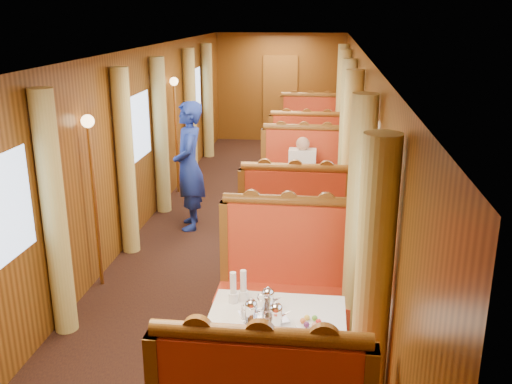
% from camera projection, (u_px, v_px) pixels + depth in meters
% --- Properties ---
extents(floor, '(3.00, 12.00, 0.01)m').
position_uv_depth(floor, '(245.00, 233.00, 8.01)').
color(floor, black).
rests_on(floor, ground).
extents(ceiling, '(3.00, 12.00, 0.01)m').
position_uv_depth(ceiling, '(244.00, 50.00, 7.25)').
color(ceiling, silver).
rests_on(ceiling, wall_left).
extents(wall_far, '(3.00, 0.01, 2.50)m').
position_uv_depth(wall_far, '(280.00, 88.00, 13.30)').
color(wall_far, brown).
rests_on(wall_far, floor).
extents(wall_left, '(0.01, 12.00, 2.50)m').
position_uv_depth(wall_left, '(136.00, 143.00, 7.80)').
color(wall_left, brown).
rests_on(wall_left, floor).
extents(wall_right, '(0.01, 12.00, 2.50)m').
position_uv_depth(wall_right, '(358.00, 149.00, 7.46)').
color(wall_right, brown).
rests_on(wall_right, floor).
extents(doorway_far, '(0.80, 0.04, 2.00)m').
position_uv_depth(doorway_far, '(280.00, 99.00, 13.35)').
color(doorway_far, brown).
rests_on(doorway_far, floor).
extents(table_near, '(1.05, 0.72, 0.75)m').
position_uv_depth(table_near, '(277.00, 357.00, 4.50)').
color(table_near, white).
rests_on(table_near, floor).
extents(banquette_near_aft, '(1.30, 0.55, 1.34)m').
position_uv_depth(banquette_near_aft, '(286.00, 291.00, 5.44)').
color(banquette_near_aft, '#B51814').
rests_on(banquette_near_aft, floor).
extents(table_mid, '(1.05, 0.72, 0.75)m').
position_uv_depth(table_mid, '(299.00, 210.00, 7.81)').
color(table_mid, white).
rests_on(table_mid, floor).
extents(banquette_mid_fwd, '(1.30, 0.55, 1.34)m').
position_uv_depth(banquette_mid_fwd, '(295.00, 234.00, 6.84)').
color(banquette_mid_fwd, '#B51814').
rests_on(banquette_mid_fwd, floor).
extents(banquette_mid_aft, '(1.30, 0.55, 1.34)m').
position_uv_depth(banquette_mid_aft, '(302.00, 185.00, 8.75)').
color(banquette_mid_aft, '#B51814').
rests_on(banquette_mid_aft, floor).
extents(table_far, '(1.05, 0.72, 0.75)m').
position_uv_depth(table_far, '(308.00, 150.00, 11.12)').
color(table_far, white).
rests_on(table_far, floor).
extents(banquette_far_fwd, '(1.30, 0.55, 1.34)m').
position_uv_depth(banquette_far_fwd, '(306.00, 161.00, 10.14)').
color(banquette_far_fwd, '#B51814').
rests_on(banquette_far_fwd, floor).
extents(banquette_far_aft, '(1.30, 0.55, 1.34)m').
position_uv_depth(banquette_far_aft, '(309.00, 137.00, 12.06)').
color(banquette_far_aft, '#B51814').
rests_on(banquette_far_aft, floor).
extents(tea_tray, '(0.41, 0.37, 0.01)m').
position_uv_depth(tea_tray, '(263.00, 317.00, 4.34)').
color(tea_tray, silver).
rests_on(tea_tray, table_near).
extents(teapot_left, '(0.19, 0.17, 0.13)m').
position_uv_depth(teapot_left, '(251.00, 312.00, 4.29)').
color(teapot_left, silver).
rests_on(teapot_left, tea_tray).
extents(teapot_right, '(0.19, 0.15, 0.14)m').
position_uv_depth(teapot_right, '(276.00, 317.00, 4.22)').
color(teapot_right, silver).
rests_on(teapot_right, tea_tray).
extents(teapot_back, '(0.18, 0.15, 0.13)m').
position_uv_depth(teapot_back, '(268.00, 300.00, 4.46)').
color(teapot_back, silver).
rests_on(teapot_back, tea_tray).
extents(fruit_plate, '(0.23, 0.23, 0.05)m').
position_uv_depth(fruit_plate, '(311.00, 323.00, 4.23)').
color(fruit_plate, white).
rests_on(fruit_plate, table_near).
extents(cup_inboard, '(0.08, 0.08, 0.26)m').
position_uv_depth(cup_inboard, '(233.00, 291.00, 4.53)').
color(cup_inboard, white).
rests_on(cup_inboard, table_near).
extents(cup_outboard, '(0.08, 0.08, 0.26)m').
position_uv_depth(cup_outboard, '(243.00, 289.00, 4.57)').
color(cup_outboard, white).
rests_on(cup_outboard, table_near).
extents(rose_vase_mid, '(0.06, 0.06, 0.36)m').
position_uv_depth(rose_vase_mid, '(298.00, 170.00, 7.67)').
color(rose_vase_mid, silver).
rests_on(rose_vase_mid, table_mid).
extents(rose_vase_far, '(0.06, 0.06, 0.36)m').
position_uv_depth(rose_vase_far, '(309.00, 122.00, 10.97)').
color(rose_vase_far, silver).
rests_on(rose_vase_far, table_far).
extents(curtain_left_near_b, '(0.22, 0.22, 2.35)m').
position_uv_depth(curtain_left_near_b, '(54.00, 216.00, 5.24)').
color(curtain_left_near_b, tan).
rests_on(curtain_left_near_b, floor).
extents(window_right_near, '(0.01, 1.20, 0.90)m').
position_uv_depth(window_right_near, '(380.00, 234.00, 4.09)').
color(window_right_near, '#95ADCF').
rests_on(window_right_near, wall_right).
extents(curtain_right_near_a, '(0.22, 0.22, 2.35)m').
position_uv_depth(curtain_right_near_a, '(370.00, 324.00, 3.45)').
color(curtain_right_near_a, tan).
rests_on(curtain_right_near_a, floor).
extents(curtain_right_near_b, '(0.22, 0.22, 2.35)m').
position_uv_depth(curtain_right_near_b, '(358.00, 230.00, 4.92)').
color(curtain_right_near_b, tan).
rests_on(curtain_right_near_b, floor).
extents(window_left_mid, '(0.01, 1.20, 0.90)m').
position_uv_depth(window_left_mid, '(136.00, 129.00, 7.74)').
color(window_left_mid, '#95ADCF').
rests_on(window_left_mid, wall_left).
extents(curtain_left_mid_a, '(0.22, 0.22, 2.35)m').
position_uv_depth(curtain_left_mid_a, '(126.00, 163.00, 7.07)').
color(curtain_left_mid_a, tan).
rests_on(curtain_left_mid_a, floor).
extents(curtain_left_mid_b, '(0.22, 0.22, 2.35)m').
position_uv_depth(curtain_left_mid_b, '(161.00, 137.00, 8.55)').
color(curtain_left_mid_b, tan).
rests_on(curtain_left_mid_b, floor).
extents(window_right_mid, '(0.01, 1.20, 0.90)m').
position_uv_depth(window_right_mid, '(357.00, 134.00, 7.40)').
color(window_right_mid, '#95ADCF').
rests_on(window_right_mid, wall_right).
extents(curtain_right_mid_a, '(0.22, 0.22, 2.35)m').
position_uv_depth(curtain_right_mid_a, '(350.00, 170.00, 6.76)').
color(curtain_right_mid_a, tan).
rests_on(curtain_right_mid_a, floor).
extents(curtain_right_mid_b, '(0.22, 0.22, 2.35)m').
position_uv_depth(curtain_right_mid_b, '(346.00, 141.00, 8.23)').
color(curtain_right_mid_b, tan).
rests_on(curtain_right_mid_b, floor).
extents(window_left_far, '(0.01, 1.20, 0.90)m').
position_uv_depth(window_left_far, '(194.00, 93.00, 11.05)').
color(window_left_far, '#95ADCF').
rests_on(window_left_far, wall_left).
extents(curtain_left_far_a, '(0.22, 0.22, 2.35)m').
position_uv_depth(curtain_left_far_a, '(190.00, 114.00, 10.38)').
color(curtain_left_far_a, tan).
rests_on(curtain_left_far_a, floor).
extents(curtain_left_far_b, '(0.22, 0.22, 2.35)m').
position_uv_depth(curtain_left_far_b, '(208.00, 101.00, 11.86)').
color(curtain_left_far_b, tan).
rests_on(curtain_left_far_b, floor).
extents(window_right_far, '(0.01, 1.20, 0.90)m').
position_uv_depth(window_right_far, '(348.00, 96.00, 10.71)').
color(window_right_far, '#95ADCF').
rests_on(window_right_far, wall_right).
extents(curtain_right_far_a, '(0.22, 0.22, 2.35)m').
position_uv_depth(curtain_right_far_a, '(343.00, 118.00, 10.06)').
color(curtain_right_far_a, tan).
rests_on(curtain_right_far_a, floor).
extents(curtain_right_far_b, '(0.22, 0.22, 2.35)m').
position_uv_depth(curtain_right_far_b, '(341.00, 104.00, 11.54)').
color(curtain_right_far_b, tan).
rests_on(curtain_right_far_b, floor).
extents(sconce_left_fore, '(0.14, 0.14, 1.95)m').
position_uv_depth(sconce_left_fore, '(92.00, 167.00, 6.10)').
color(sconce_left_fore, '#BF8C3F').
rests_on(sconce_left_fore, floor).
extents(sconce_right_fore, '(0.14, 0.14, 1.95)m').
position_uv_depth(sconce_right_fore, '(357.00, 176.00, 5.77)').
color(sconce_right_fore, '#BF8C3F').
rests_on(sconce_right_fore, floor).
extents(sconce_left_aft, '(0.14, 0.14, 1.95)m').
position_uv_depth(sconce_left_aft, '(175.00, 112.00, 9.40)').
color(sconce_left_aft, '#BF8C3F').
rests_on(sconce_left_aft, floor).
extents(sconce_right_aft, '(0.14, 0.14, 1.95)m').
position_uv_depth(sconce_right_aft, '(346.00, 115.00, 9.08)').
color(sconce_right_aft, '#BF8C3F').
rests_on(sconce_right_aft, floor).
extents(steward, '(0.57, 0.74, 1.81)m').
position_uv_depth(steward, '(189.00, 166.00, 7.96)').
color(steward, navy).
rests_on(steward, floor).
extents(passenger, '(0.40, 0.44, 0.76)m').
position_uv_depth(passenger, '(302.00, 168.00, 8.46)').
color(passenger, beige).
rests_on(passenger, banquette_mid_aft).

